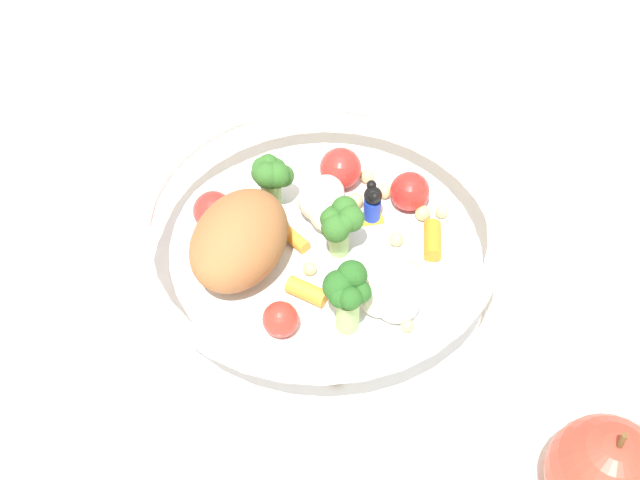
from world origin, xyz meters
The scene contains 3 objects.
ground_plane centered at (0.00, 0.00, 0.00)m, with size 2.40×2.40×0.00m, color silver.
food_container centered at (0.00, 0.01, 0.03)m, with size 0.25×0.25×0.07m.
loose_apple centered at (0.16, -0.17, 0.03)m, with size 0.07×0.07×0.08m.
Camera 1 is at (-0.01, -0.40, 0.53)m, focal length 52.70 mm.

